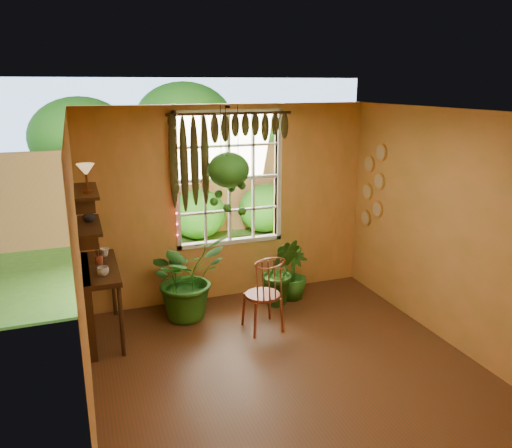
% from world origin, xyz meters
% --- Properties ---
extents(floor, '(4.50, 4.50, 0.00)m').
position_xyz_m(floor, '(0.00, 0.00, 0.00)').
color(floor, '#512817').
rests_on(floor, ground).
extents(ceiling, '(4.50, 4.50, 0.00)m').
position_xyz_m(ceiling, '(0.00, 0.00, 2.70)').
color(ceiling, white).
rests_on(ceiling, wall_back).
extents(wall_back, '(4.00, 0.00, 4.00)m').
position_xyz_m(wall_back, '(0.00, 2.25, 1.35)').
color(wall_back, '#E08F4C').
rests_on(wall_back, floor).
extents(wall_left, '(0.00, 4.50, 4.50)m').
position_xyz_m(wall_left, '(-2.00, 0.00, 1.35)').
color(wall_left, '#E08F4C').
rests_on(wall_left, floor).
extents(wall_right, '(0.00, 4.50, 4.50)m').
position_xyz_m(wall_right, '(2.00, 0.00, 1.35)').
color(wall_right, '#E08F4C').
rests_on(wall_right, floor).
extents(window, '(1.52, 0.10, 1.86)m').
position_xyz_m(window, '(0.00, 2.28, 1.70)').
color(window, white).
rests_on(window, wall_back).
extents(valance_vine, '(1.70, 0.12, 1.10)m').
position_xyz_m(valance_vine, '(-0.08, 2.16, 2.28)').
color(valance_vine, '#371F0F').
rests_on(valance_vine, window).
extents(string_lights, '(0.03, 0.03, 1.54)m').
position_xyz_m(string_lights, '(-0.76, 2.19, 1.75)').
color(string_lights, '#FF2633').
rests_on(string_lights, window).
extents(wall_plates, '(0.04, 0.32, 1.10)m').
position_xyz_m(wall_plates, '(1.98, 1.79, 1.55)').
color(wall_plates, beige).
rests_on(wall_plates, wall_right).
extents(counter_ledge, '(0.40, 1.20, 0.90)m').
position_xyz_m(counter_ledge, '(-1.91, 1.60, 0.55)').
color(counter_ledge, '#371F0F').
rests_on(counter_ledge, floor).
extents(shelf_lower, '(0.25, 0.90, 0.04)m').
position_xyz_m(shelf_lower, '(-1.88, 1.60, 1.40)').
color(shelf_lower, '#371F0F').
rests_on(shelf_lower, wall_left).
extents(shelf_upper, '(0.25, 0.90, 0.04)m').
position_xyz_m(shelf_upper, '(-1.88, 1.60, 1.80)').
color(shelf_upper, '#371F0F').
rests_on(shelf_upper, wall_left).
extents(backyard, '(14.00, 10.00, 12.00)m').
position_xyz_m(backyard, '(0.24, 6.87, 1.28)').
color(backyard, '#275518').
rests_on(backyard, ground).
extents(windsor_chair, '(0.46, 0.49, 1.15)m').
position_xyz_m(windsor_chair, '(0.06, 1.09, 0.33)').
color(windsor_chair, brown).
rests_on(windsor_chair, floor).
extents(potted_plant_left, '(1.26, 1.19, 1.11)m').
position_xyz_m(potted_plant_left, '(-0.74, 1.77, 0.55)').
color(potted_plant_left, '#174C14').
rests_on(potted_plant_left, floor).
extents(potted_plant_mid, '(0.62, 0.55, 0.96)m').
position_xyz_m(potted_plant_mid, '(0.55, 1.72, 0.48)').
color(potted_plant_mid, '#174C14').
rests_on(potted_plant_mid, floor).
extents(potted_plant_right, '(0.49, 0.49, 0.76)m').
position_xyz_m(potted_plant_right, '(0.77, 1.84, 0.38)').
color(potted_plant_right, '#174C14').
rests_on(potted_plant_right, floor).
extents(hanging_basket, '(0.53, 0.53, 1.40)m').
position_xyz_m(hanging_basket, '(-0.12, 1.90, 1.85)').
color(hanging_basket, black).
rests_on(hanging_basket, ceiling).
extents(cup_a, '(0.13, 0.13, 0.10)m').
position_xyz_m(cup_a, '(-1.78, 1.27, 0.95)').
color(cup_a, silver).
rests_on(cup_a, counter_ledge).
extents(cup_b, '(0.12, 0.12, 0.10)m').
position_xyz_m(cup_b, '(-1.72, 1.95, 0.95)').
color(cup_b, beige).
rests_on(cup_b, counter_ledge).
extents(brush_jar, '(0.09, 0.09, 0.32)m').
position_xyz_m(brush_jar, '(-1.80, 1.67, 1.03)').
color(brush_jar, brown).
rests_on(brush_jar, counter_ledge).
extents(shelf_vase, '(0.14, 0.14, 0.15)m').
position_xyz_m(shelf_vase, '(-1.87, 1.71, 1.49)').
color(shelf_vase, '#B2AD99').
rests_on(shelf_vase, shelf_lower).
extents(tiffany_lamp, '(0.19, 0.19, 0.32)m').
position_xyz_m(tiffany_lamp, '(-1.86, 1.40, 2.05)').
color(tiffany_lamp, brown).
rests_on(tiffany_lamp, shelf_upper).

